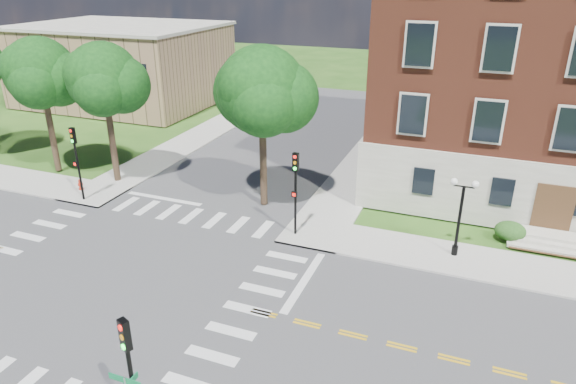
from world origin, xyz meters
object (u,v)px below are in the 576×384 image
(traffic_signal_se, at_px, (130,369))
(traffic_signal_ne, at_px, (295,183))
(twin_lamp_west, at_px, (460,213))
(fire_hydrant, at_px, (81,185))
(traffic_signal_nw, at_px, (76,155))

(traffic_signal_se, relative_size, traffic_signal_ne, 1.00)
(twin_lamp_west, height_order, fire_hydrant, twin_lamp_west)
(traffic_signal_se, relative_size, twin_lamp_west, 1.13)
(traffic_signal_nw, bearing_deg, traffic_signal_se, -43.92)
(twin_lamp_west, relative_size, fire_hydrant, 5.64)
(traffic_signal_se, height_order, fire_hydrant, traffic_signal_se)
(traffic_signal_ne, height_order, fire_hydrant, traffic_signal_ne)
(traffic_signal_ne, distance_m, fire_hydrant, 15.96)
(twin_lamp_west, bearing_deg, traffic_signal_se, -117.34)
(traffic_signal_nw, relative_size, fire_hydrant, 6.40)
(traffic_signal_se, distance_m, traffic_signal_nw, 20.63)
(traffic_signal_se, bearing_deg, twin_lamp_west, 62.66)
(traffic_signal_se, xyz_separation_m, traffic_signal_ne, (-0.42, 14.87, 0.00))
(traffic_signal_se, bearing_deg, fire_hydrant, 136.09)
(traffic_signal_ne, bearing_deg, traffic_signal_se, -88.38)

